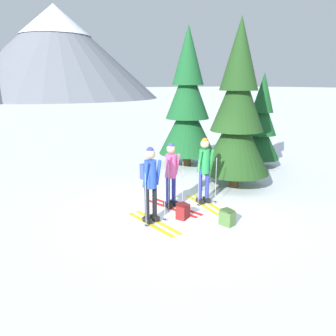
{
  "coord_description": "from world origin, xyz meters",
  "views": [
    {
      "loc": [
        -4.74,
        -6.79,
        3.24
      ],
      "look_at": [
        -0.2,
        0.34,
        1.05
      ],
      "focal_mm": 35.5,
      "sensor_mm": 36.0,
      "label": 1
    }
  ],
  "objects_px": {
    "skier_in_pink": "(171,173)",
    "pine_tree_mid": "(237,113)",
    "skier_in_blue": "(150,180)",
    "skier_in_green": "(204,168)",
    "pine_tree_near": "(261,125)",
    "backpack_on_snow_beside": "(183,211)",
    "backpack_on_snow_front": "(227,217)",
    "pine_tree_far": "(188,104)"
  },
  "relations": [
    {
      "from": "skier_in_pink",
      "to": "backpack_on_snow_beside",
      "type": "relative_size",
      "value": 4.56
    },
    {
      "from": "skier_in_pink",
      "to": "pine_tree_far",
      "type": "height_order",
      "value": "pine_tree_far"
    },
    {
      "from": "skier_in_pink",
      "to": "pine_tree_mid",
      "type": "distance_m",
      "value": 3.01
    },
    {
      "from": "skier_in_green",
      "to": "pine_tree_near",
      "type": "height_order",
      "value": "pine_tree_near"
    },
    {
      "from": "pine_tree_mid",
      "to": "backpack_on_snow_front",
      "type": "xyz_separation_m",
      "value": [
        -2.17,
        -2.08,
        -2.14
      ]
    },
    {
      "from": "skier_in_blue",
      "to": "skier_in_green",
      "type": "bearing_deg",
      "value": 10.05
    },
    {
      "from": "skier_in_blue",
      "to": "pine_tree_far",
      "type": "relative_size",
      "value": 0.34
    },
    {
      "from": "skier_in_green",
      "to": "pine_tree_mid",
      "type": "distance_m",
      "value": 2.27
    },
    {
      "from": "backpack_on_snow_front",
      "to": "skier_in_pink",
      "type": "bearing_deg",
      "value": 105.74
    },
    {
      "from": "skier_in_blue",
      "to": "backpack_on_snow_beside",
      "type": "height_order",
      "value": "skier_in_blue"
    },
    {
      "from": "pine_tree_mid",
      "to": "backpack_on_snow_beside",
      "type": "xyz_separation_m",
      "value": [
        -2.82,
        -1.21,
        -2.14
      ]
    },
    {
      "from": "pine_tree_mid",
      "to": "backpack_on_snow_beside",
      "type": "height_order",
      "value": "pine_tree_mid"
    },
    {
      "from": "skier_in_pink",
      "to": "skier_in_green",
      "type": "height_order",
      "value": "skier_in_green"
    },
    {
      "from": "skier_in_blue",
      "to": "skier_in_pink",
      "type": "distance_m",
      "value": 1.11
    },
    {
      "from": "backpack_on_snow_front",
      "to": "backpack_on_snow_beside",
      "type": "bearing_deg",
      "value": 126.53
    },
    {
      "from": "skier_in_pink",
      "to": "pine_tree_near",
      "type": "distance_m",
      "value": 5.64
    },
    {
      "from": "backpack_on_snow_front",
      "to": "pine_tree_near",
      "type": "bearing_deg",
      "value": 35.85
    },
    {
      "from": "skier_in_green",
      "to": "pine_tree_mid",
      "type": "xyz_separation_m",
      "value": [
        1.74,
        0.65,
        1.31
      ]
    },
    {
      "from": "pine_tree_near",
      "to": "pine_tree_mid",
      "type": "height_order",
      "value": "pine_tree_mid"
    },
    {
      "from": "skier_in_blue",
      "to": "skier_in_green",
      "type": "distance_m",
      "value": 1.88
    },
    {
      "from": "skier_in_pink",
      "to": "pine_tree_near",
      "type": "bearing_deg",
      "value": 18.87
    },
    {
      "from": "pine_tree_near",
      "to": "backpack_on_snow_beside",
      "type": "relative_size",
      "value": 9.14
    },
    {
      "from": "skier_in_blue",
      "to": "skier_in_pink",
      "type": "xyz_separation_m",
      "value": [
        0.95,
        0.57,
        -0.1
      ]
    },
    {
      "from": "pine_tree_near",
      "to": "pine_tree_far",
      "type": "distance_m",
      "value": 2.94
    },
    {
      "from": "backpack_on_snow_beside",
      "to": "skier_in_pink",
      "type": "bearing_deg",
      "value": 77.73
    },
    {
      "from": "pine_tree_mid",
      "to": "pine_tree_far",
      "type": "height_order",
      "value": "pine_tree_far"
    },
    {
      "from": "backpack_on_snow_front",
      "to": "backpack_on_snow_beside",
      "type": "relative_size",
      "value": 0.96
    },
    {
      "from": "backpack_on_snow_front",
      "to": "pine_tree_far",
      "type": "bearing_deg",
      "value": 63.81
    },
    {
      "from": "skier_in_blue",
      "to": "backpack_on_snow_front",
      "type": "height_order",
      "value": "skier_in_blue"
    },
    {
      "from": "skier_in_green",
      "to": "pine_tree_near",
      "type": "distance_m",
      "value": 4.89
    },
    {
      "from": "skier_in_blue",
      "to": "skier_in_pink",
      "type": "bearing_deg",
      "value": 31.15
    },
    {
      "from": "pine_tree_mid",
      "to": "backpack_on_snow_front",
      "type": "relative_size",
      "value": 13.36
    },
    {
      "from": "skier_in_pink",
      "to": "skier_in_green",
      "type": "distance_m",
      "value": 0.94
    },
    {
      "from": "skier_in_pink",
      "to": "backpack_on_snow_front",
      "type": "xyz_separation_m",
      "value": [
        0.47,
        -1.67,
        -0.76
      ]
    },
    {
      "from": "skier_in_green",
      "to": "backpack_on_snow_beside",
      "type": "height_order",
      "value": "skier_in_green"
    },
    {
      "from": "pine_tree_mid",
      "to": "pine_tree_far",
      "type": "bearing_deg",
      "value": 83.1
    },
    {
      "from": "skier_in_green",
      "to": "pine_tree_mid",
      "type": "height_order",
      "value": "pine_tree_mid"
    },
    {
      "from": "skier_in_pink",
      "to": "backpack_on_snow_front",
      "type": "height_order",
      "value": "skier_in_pink"
    },
    {
      "from": "backpack_on_snow_front",
      "to": "skier_in_green",
      "type": "bearing_deg",
      "value": 73.22
    },
    {
      "from": "skier_in_blue",
      "to": "pine_tree_far",
      "type": "height_order",
      "value": "pine_tree_far"
    },
    {
      "from": "skier_in_green",
      "to": "pine_tree_far",
      "type": "height_order",
      "value": "pine_tree_far"
    },
    {
      "from": "pine_tree_near",
      "to": "backpack_on_snow_front",
      "type": "relative_size",
      "value": 9.48
    }
  ]
}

